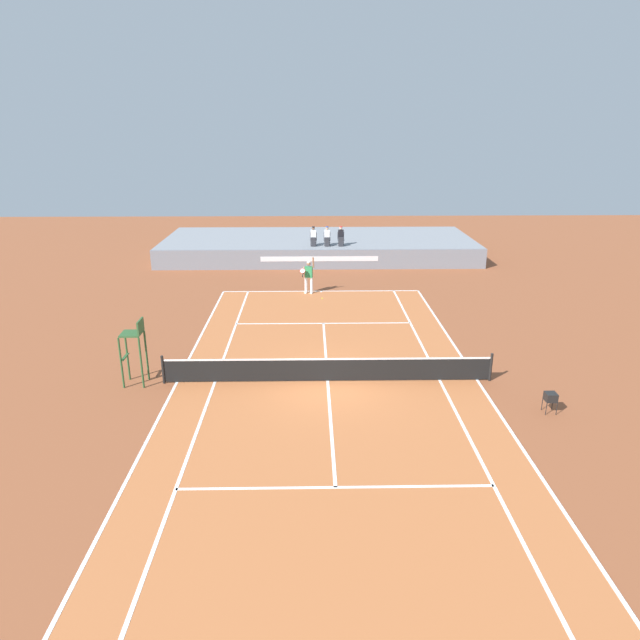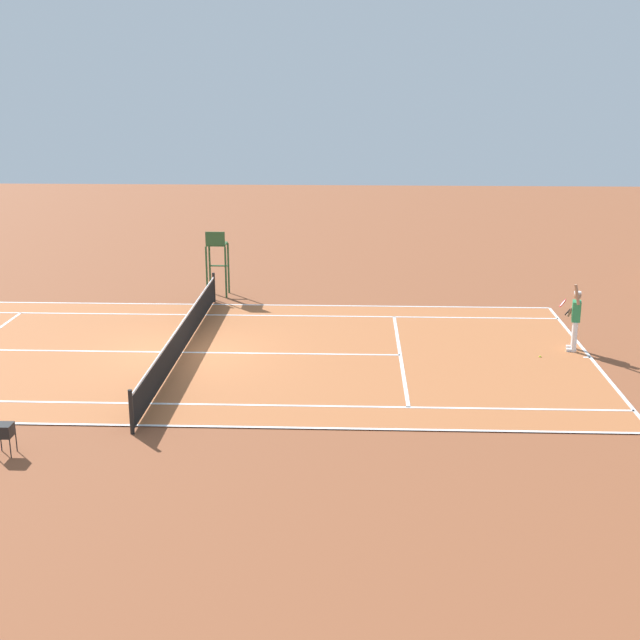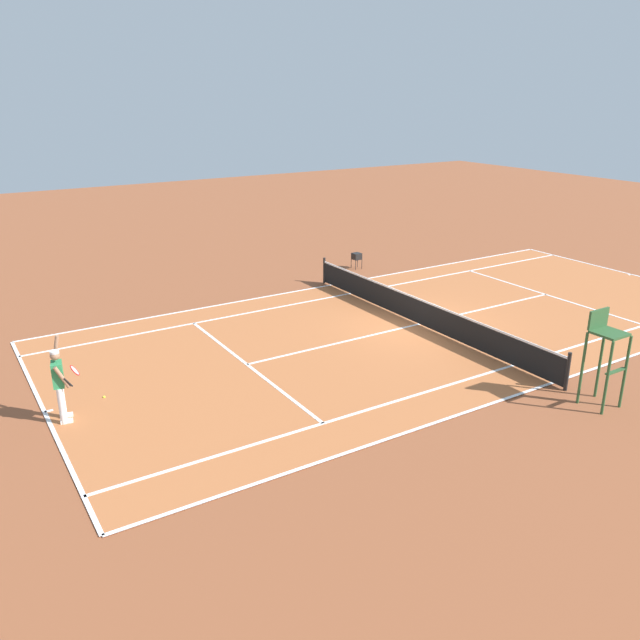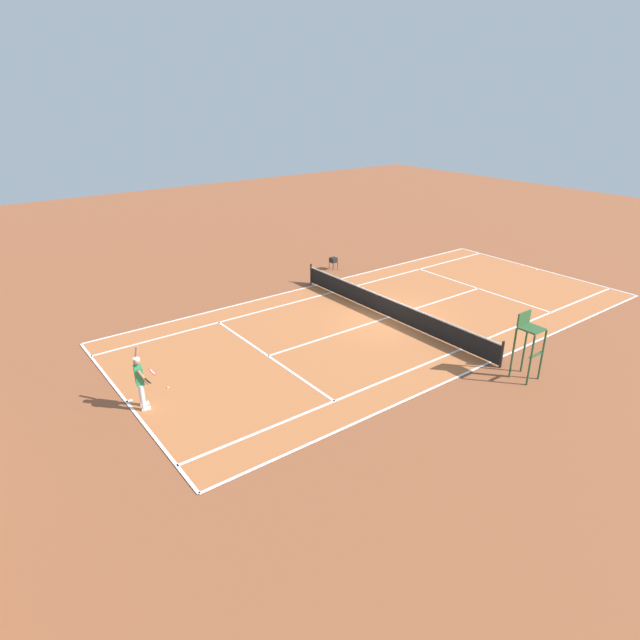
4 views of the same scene
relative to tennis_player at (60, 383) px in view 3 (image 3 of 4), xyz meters
The scene contains 7 objects.
ground_plane 11.61m from the tennis_player, 86.54° to the right, with size 80.00×80.00×0.00m, color brown.
court 11.61m from the tennis_player, 86.54° to the right, with size 11.08×23.88×0.03m.
net 11.58m from the tennis_player, 86.54° to the right, with size 11.98×0.10×1.07m.
tennis_player is the anchor object (origin of this frame).
tennis_ball 1.63m from the tennis_player, 56.67° to the right, with size 0.07×0.07×0.07m, color #D1E533.
umpire_chair 13.10m from the tennis_player, 118.11° to the right, with size 0.77×0.77×2.44m.
ball_hopper 16.05m from the tennis_player, 60.77° to the right, with size 0.36×0.36×0.70m.
Camera 3 is at (-15.49, 13.59, 7.42)m, focal length 36.01 mm.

